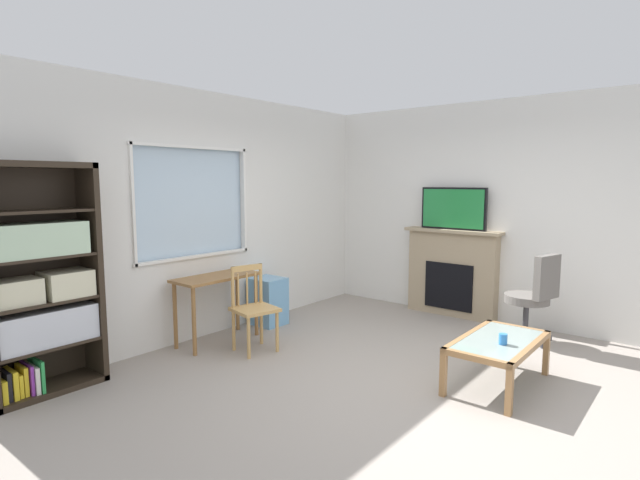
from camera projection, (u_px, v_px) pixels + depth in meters
ground at (391, 385)px, 4.30m from camera, size 6.11×5.91×0.02m
wall_back_with_window at (214, 216)px, 5.70m from camera, size 5.11×0.15×2.79m
wall_right at (500, 212)px, 6.13m from camera, size 0.12×5.11×2.79m
bookshelf at (40, 287)px, 4.06m from camera, size 0.90×0.38×1.95m
desk_under_window at (217, 287)px, 5.37m from camera, size 0.97×0.43×0.75m
wooden_chair at (253, 307)px, 5.11m from camera, size 0.50×0.48×0.90m
plastic_drawer_unit at (268, 301)px, 6.08m from camera, size 0.35×0.40×0.59m
fireplace at (452, 272)px, 6.46m from camera, size 0.26×1.30×1.16m
tv at (453, 209)px, 6.34m from camera, size 0.06×0.88×0.55m
office_chair at (534, 294)px, 5.35m from camera, size 0.58×0.61×1.00m
coffee_table at (498, 346)px, 4.24m from camera, size 1.07×0.59×0.42m
sippy_cup at (503, 339)px, 4.10m from camera, size 0.07×0.07×0.09m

